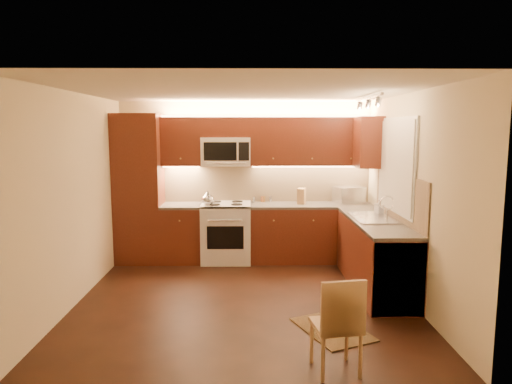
{
  "coord_description": "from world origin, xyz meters",
  "views": [
    {
      "loc": [
        0.06,
        -5.43,
        2.06
      ],
      "look_at": [
        0.15,
        0.55,
        1.25
      ],
      "focal_mm": 32.4,
      "sensor_mm": 36.0,
      "label": 1
    }
  ],
  "objects_px": {
    "soap_bottle": "(379,207)",
    "sink": "(373,212)",
    "stove": "(226,232)",
    "dining_chair": "(336,323)",
    "toaster_oven": "(349,195)",
    "knife_block": "(301,196)",
    "kettle": "(208,198)",
    "microwave": "(226,151)"
  },
  "relations": [
    {
      "from": "kettle",
      "to": "sink",
      "type": "bearing_deg",
      "value": -34.07
    },
    {
      "from": "kettle",
      "to": "microwave",
      "type": "bearing_deg",
      "value": 36.89
    },
    {
      "from": "kettle",
      "to": "toaster_oven",
      "type": "height_order",
      "value": "toaster_oven"
    },
    {
      "from": "sink",
      "to": "toaster_oven",
      "type": "height_order",
      "value": "toaster_oven"
    },
    {
      "from": "stove",
      "to": "microwave",
      "type": "xyz_separation_m",
      "value": [
        0.0,
        0.14,
        1.26
      ]
    },
    {
      "from": "stove",
      "to": "soap_bottle",
      "type": "height_order",
      "value": "soap_bottle"
    },
    {
      "from": "microwave",
      "to": "soap_bottle",
      "type": "height_order",
      "value": "microwave"
    },
    {
      "from": "dining_chair",
      "to": "microwave",
      "type": "bearing_deg",
      "value": 98.66
    },
    {
      "from": "kettle",
      "to": "knife_block",
      "type": "relative_size",
      "value": 0.91
    },
    {
      "from": "soap_bottle",
      "to": "dining_chair",
      "type": "bearing_deg",
      "value": -136.82
    },
    {
      "from": "kettle",
      "to": "soap_bottle",
      "type": "distance_m",
      "value": 2.52
    },
    {
      "from": "kettle",
      "to": "dining_chair",
      "type": "height_order",
      "value": "kettle"
    },
    {
      "from": "stove",
      "to": "knife_block",
      "type": "bearing_deg",
      "value": 3.54
    },
    {
      "from": "microwave",
      "to": "toaster_oven",
      "type": "bearing_deg",
      "value": 0.29
    },
    {
      "from": "stove",
      "to": "kettle",
      "type": "relative_size",
      "value": 4.11
    },
    {
      "from": "stove",
      "to": "toaster_oven",
      "type": "relative_size",
      "value": 2.12
    },
    {
      "from": "microwave",
      "to": "knife_block",
      "type": "relative_size",
      "value": 3.1
    },
    {
      "from": "toaster_oven",
      "to": "dining_chair",
      "type": "height_order",
      "value": "toaster_oven"
    },
    {
      "from": "dining_chair",
      "to": "stove",
      "type": "bearing_deg",
      "value": 99.31
    },
    {
      "from": "stove",
      "to": "knife_block",
      "type": "xyz_separation_m",
      "value": [
        1.18,
        0.07,
        0.56
      ]
    },
    {
      "from": "soap_bottle",
      "to": "microwave",
      "type": "bearing_deg",
      "value": 131.64
    },
    {
      "from": "dining_chair",
      "to": "soap_bottle",
      "type": "bearing_deg",
      "value": 58.6
    },
    {
      "from": "knife_block",
      "to": "toaster_oven",
      "type": "bearing_deg",
      "value": 22.47
    },
    {
      "from": "kettle",
      "to": "soap_bottle",
      "type": "bearing_deg",
      "value": -26.6
    },
    {
      "from": "stove",
      "to": "dining_chair",
      "type": "bearing_deg",
      "value": -71.97
    },
    {
      "from": "sink",
      "to": "knife_block",
      "type": "xyz_separation_m",
      "value": [
        -0.82,
        1.2,
        0.05
      ]
    },
    {
      "from": "kettle",
      "to": "toaster_oven",
      "type": "distance_m",
      "value": 2.24
    },
    {
      "from": "knife_block",
      "to": "stove",
      "type": "bearing_deg",
      "value": -159.35
    },
    {
      "from": "knife_block",
      "to": "dining_chair",
      "type": "bearing_deg",
      "value": -74.32
    },
    {
      "from": "microwave",
      "to": "sink",
      "type": "relative_size",
      "value": 0.88
    },
    {
      "from": "toaster_oven",
      "to": "dining_chair",
      "type": "bearing_deg",
      "value": -120.96
    },
    {
      "from": "toaster_oven",
      "to": "soap_bottle",
      "type": "xyz_separation_m",
      "value": [
        0.21,
        -0.98,
        -0.03
      ]
    },
    {
      "from": "stove",
      "to": "sink",
      "type": "height_order",
      "value": "sink"
    },
    {
      "from": "toaster_oven",
      "to": "dining_chair",
      "type": "distance_m",
      "value": 3.67
    },
    {
      "from": "toaster_oven",
      "to": "sink",
      "type": "bearing_deg",
      "value": -104.99
    },
    {
      "from": "knife_block",
      "to": "soap_bottle",
      "type": "relative_size",
      "value": 1.18
    },
    {
      "from": "sink",
      "to": "dining_chair",
      "type": "xyz_separation_m",
      "value": [
        -0.9,
        -2.25,
        -0.55
      ]
    },
    {
      "from": "soap_bottle",
      "to": "sink",
      "type": "bearing_deg",
      "value": -143.06
    },
    {
      "from": "stove",
      "to": "kettle",
      "type": "xyz_separation_m",
      "value": [
        -0.27,
        -0.17,
        0.57
      ]
    },
    {
      "from": "sink",
      "to": "soap_bottle",
      "type": "height_order",
      "value": "soap_bottle"
    },
    {
      "from": "sink",
      "to": "soap_bottle",
      "type": "relative_size",
      "value": 4.13
    },
    {
      "from": "kettle",
      "to": "stove",
      "type": "bearing_deg",
      "value": 20.33
    }
  ]
}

